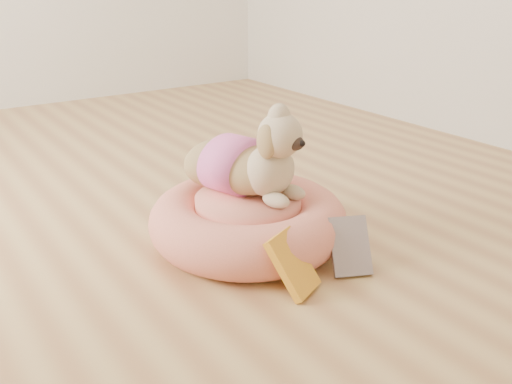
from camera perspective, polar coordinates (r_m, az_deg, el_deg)
floor at (r=2.38m, az=-11.03°, el=-1.95°), size 4.50×4.50×0.00m
pet_bed at (r=2.04m, az=-0.79°, el=-2.88°), size 0.71×0.71×0.18m
dog at (r=1.98m, az=-0.81°, el=4.62°), size 0.45×0.55×0.35m
book_yellow at (r=1.75m, az=3.69°, el=-7.19°), size 0.18×0.18×0.18m
book_white at (r=1.89m, az=9.38°, el=-5.36°), size 0.17×0.17×0.17m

